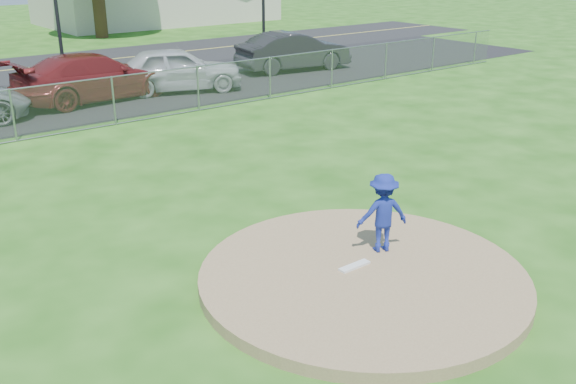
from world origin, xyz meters
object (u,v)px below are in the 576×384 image
at_px(parked_car_darkred, 94,77).
at_px(parked_car_pearl, 177,69).
at_px(parked_car_charcoal, 294,51).
at_px(pitcher, 383,213).

height_order(parked_car_darkred, parked_car_pearl, parked_car_darkred).
relative_size(parked_car_darkred, parked_car_charcoal, 1.13).
distance_m(parked_car_darkred, parked_car_pearl, 3.11).
xyz_separation_m(pitcher, parked_car_darkred, (1.08, 15.29, -0.05)).
height_order(parked_car_pearl, parked_car_charcoal, parked_car_charcoal).
bearing_deg(parked_car_darkred, parked_car_charcoal, -93.94).
bearing_deg(parked_car_darkred, pitcher, 169.93).
bearing_deg(parked_car_pearl, pitcher, -175.61).
bearing_deg(pitcher, parked_car_charcoal, -99.63).
relative_size(pitcher, parked_car_pearl, 0.29).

